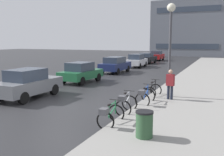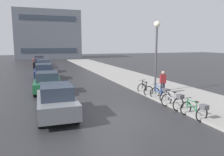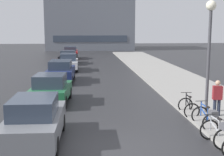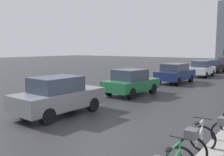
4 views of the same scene
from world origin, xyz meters
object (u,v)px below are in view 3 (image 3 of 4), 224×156
(car_red, at_px, (70,53))
(pedestrian, at_px, (217,97))
(bicycle_second, at_px, (218,132))
(streetlamp, at_px, (210,35))
(bicycle_farthest, at_px, (189,107))
(car_black, at_px, (68,57))
(bicycle_third, at_px, (207,117))
(car_grey, at_px, (35,120))
(car_white, at_px, (69,62))
(car_navy, at_px, (61,71))
(car_green, at_px, (51,89))

(car_red, xyz_separation_m, pedestrian, (7.62, -27.71, 0.18))
(bicycle_second, relative_size, streetlamp, 0.26)
(bicycle_farthest, xyz_separation_m, pedestrian, (1.08, -0.59, 0.58))
(bicycle_second, distance_m, car_red, 31.51)
(bicycle_farthest, distance_m, car_black, 22.36)
(bicycle_third, distance_m, car_black, 24.25)
(car_grey, height_order, car_white, car_grey)
(streetlamp, bearing_deg, car_black, 109.15)
(bicycle_third, xyz_separation_m, car_navy, (-6.59, 11.60, 0.33))
(car_green, bearing_deg, pedestrian, -24.97)
(car_navy, bearing_deg, car_grey, -89.89)
(car_navy, bearing_deg, streetlamp, -52.46)
(bicycle_farthest, relative_size, car_white, 0.29)
(bicycle_farthest, bearing_deg, car_navy, 123.92)
(car_red, bearing_deg, car_navy, -89.86)
(car_grey, relative_size, car_black, 0.97)
(car_red, bearing_deg, bicycle_farthest, -76.45)
(bicycle_farthest, relative_size, streetlamp, 0.23)
(car_grey, bearing_deg, bicycle_third, 8.18)
(car_navy, relative_size, car_red, 1.04)
(car_navy, relative_size, car_white, 1.06)
(pedestrian, height_order, streetlamp, streetlamp)
(car_navy, xyz_separation_m, car_black, (-0.04, 11.72, -0.07))
(car_green, bearing_deg, car_navy, 89.61)
(car_white, xyz_separation_m, car_black, (-0.31, 5.62, -0.06))
(car_white, distance_m, pedestrian, 17.91)
(bicycle_second, distance_m, bicycle_farthest, 3.76)
(bicycle_third, relative_size, car_navy, 0.34)
(car_black, height_order, car_red, car_red)
(streetlamp, bearing_deg, bicycle_third, -110.98)
(car_green, bearing_deg, bicycle_third, -36.49)
(bicycle_second, height_order, car_black, car_black)
(bicycle_second, relative_size, car_navy, 0.32)
(car_white, height_order, streetlamp, streetlamp)
(bicycle_farthest, xyz_separation_m, car_red, (-6.54, 27.12, 0.40))
(car_black, relative_size, streetlamp, 0.80)
(streetlamp, bearing_deg, bicycle_farthest, -174.90)
(streetlamp, bearing_deg, car_navy, 127.54)
(car_grey, bearing_deg, streetlamp, 22.01)
(bicycle_third, bearing_deg, car_grey, -171.82)
(car_grey, distance_m, car_black, 24.27)
(car_navy, height_order, car_black, car_navy)
(car_white, xyz_separation_m, car_red, (-0.31, 11.36, -0.02))
(bicycle_second, distance_m, car_white, 20.42)
(car_black, bearing_deg, bicycle_third, -74.15)
(bicycle_third, distance_m, car_green, 8.26)
(bicycle_second, height_order, bicycle_farthest, bicycle_second)
(car_red, bearing_deg, car_grey, -89.87)
(car_black, bearing_deg, bicycle_second, -75.94)
(bicycle_farthest, relative_size, pedestrian, 0.68)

